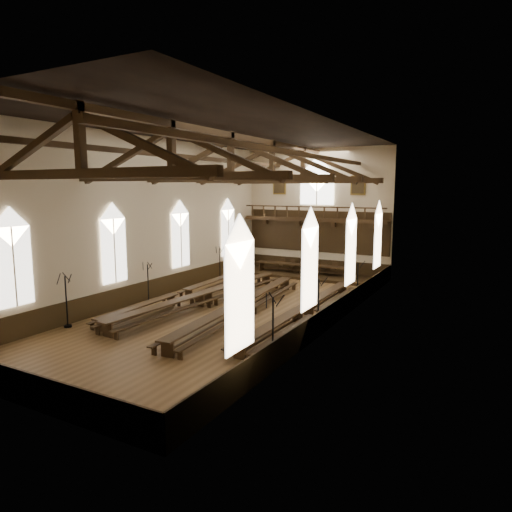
{
  "coord_description": "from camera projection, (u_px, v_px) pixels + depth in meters",
  "views": [
    {
      "loc": [
        13.3,
        -21.41,
        6.9
      ],
      "look_at": [
        0.74,
        1.5,
        2.99
      ],
      "focal_mm": 32.0,
      "sensor_mm": 36.0,
      "label": 1
    }
  ],
  "objects": [
    {
      "name": "refectory_row_c",
      "position": [
        241.0,
        305.0,
        25.0
      ],
      "size": [
        2.19,
        14.74,
        0.77
      ],
      "color": "#332010",
      "rests_on": "ground"
    },
    {
      "name": "refectory_row_b",
      "position": [
        204.0,
        296.0,
        27.04
      ],
      "size": [
        2.15,
        14.9,
        0.79
      ],
      "color": "#332010",
      "rests_on": "ground"
    },
    {
      "name": "ground",
      "position": [
        232.0,
        311.0,
        25.91
      ],
      "size": [
        26.0,
        26.0,
        0.0
      ],
      "primitive_type": "plane",
      "color": "brown",
      "rests_on": "ground"
    },
    {
      "name": "refectory_row_d",
      "position": [
        303.0,
        309.0,
        24.23
      ],
      "size": [
        1.43,
        13.93,
        0.7
      ],
      "color": "#332010",
      "rests_on": "ground"
    },
    {
      "name": "roof_trusses",
      "position": [
        231.0,
        163.0,
        24.69
      ],
      "size": [
        11.7,
        25.7,
        2.8
      ],
      "color": "#332010",
      "rests_on": "room_walls"
    },
    {
      "name": "room_walls",
      "position": [
        231.0,
        196.0,
        24.95
      ],
      "size": [
        26.0,
        26.0,
        26.0
      ],
      "color": "#C2B193",
      "rests_on": "ground"
    },
    {
      "name": "high_table",
      "position": [
        303.0,
        266.0,
        35.87
      ],
      "size": [
        7.94,
        1.3,
        0.74
      ],
      "color": "#332010",
      "rests_on": "dais"
    },
    {
      "name": "portraits",
      "position": [
        317.0,
        185.0,
        36.04
      ],
      "size": [
        7.75,
        0.09,
        1.45
      ],
      "color": "brown",
      "rests_on": "room_walls"
    },
    {
      "name": "candelabrum_left_near",
      "position": [
        67.0,
        311.0,
        22.68
      ],
      "size": [
        0.78,
        0.84,
        2.76
      ],
      "color": "black",
      "rests_on": "ground"
    },
    {
      "name": "dais",
      "position": [
        303.0,
        275.0,
        35.98
      ],
      "size": [
        11.4,
        3.1,
        0.21
      ],
      "primitive_type": "cube",
      "color": "black",
      "rests_on": "ground"
    },
    {
      "name": "wainscot_band",
      "position": [
        232.0,
        300.0,
        25.82
      ],
      "size": [
        12.0,
        26.0,
        1.2
      ],
      "color": "black",
      "rests_on": "ground"
    },
    {
      "name": "candelabrum_left_mid",
      "position": [
        148.0,
        290.0,
        27.82
      ],
      "size": [
        0.73,
        0.73,
        2.45
      ],
      "color": "black",
      "rests_on": "ground"
    },
    {
      "name": "candelabrum_left_far",
      "position": [
        220.0,
        269.0,
        34.72
      ],
      "size": [
        0.73,
        0.75,
        2.51
      ],
      "color": "black",
      "rests_on": "ground"
    },
    {
      "name": "high_chairs",
      "position": [
        307.0,
        266.0,
        36.55
      ],
      "size": [
        4.93,
        0.44,
        0.95
      ],
      "color": "#332010",
      "rests_on": "dais"
    },
    {
      "name": "refectory_row_a",
      "position": [
        180.0,
        294.0,
        27.82
      ],
      "size": [
        1.6,
        13.64,
        0.66
      ],
      "color": "#332010",
      "rests_on": "ground"
    },
    {
      "name": "side_windows",
      "position": [
        231.0,
        245.0,
        25.36
      ],
      "size": [
        11.85,
        19.8,
        4.5
      ],
      "color": "white",
      "rests_on": "room_walls"
    },
    {
      "name": "candelabrum_right_mid",
      "position": [
        318.0,
        313.0,
        22.34
      ],
      "size": [
        0.76,
        0.82,
        2.68
      ],
      "color": "black",
      "rests_on": "ground"
    },
    {
      "name": "minstrels_gallery",
      "position": [
        315.0,
        226.0,
        36.31
      ],
      "size": [
        11.8,
        1.24,
        3.7
      ],
      "color": "#332010",
      "rests_on": "room_walls"
    },
    {
      "name": "candelabrum_right_far",
      "position": [
        357.0,
        288.0,
        28.14
      ],
      "size": [
        0.72,
        0.77,
        2.53
      ],
      "color": "black",
      "rests_on": "ground"
    },
    {
      "name": "end_window",
      "position": [
        317.0,
        184.0,
        36.03
      ],
      "size": [
        2.8,
        0.12,
        3.8
      ],
      "color": "white",
      "rests_on": "room_walls"
    },
    {
      "name": "candelabrum_right_near",
      "position": [
        273.0,
        342.0,
        18.04
      ],
      "size": [
        0.76,
        0.88,
        2.85
      ],
      "color": "black",
      "rests_on": "ground"
    }
  ]
}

